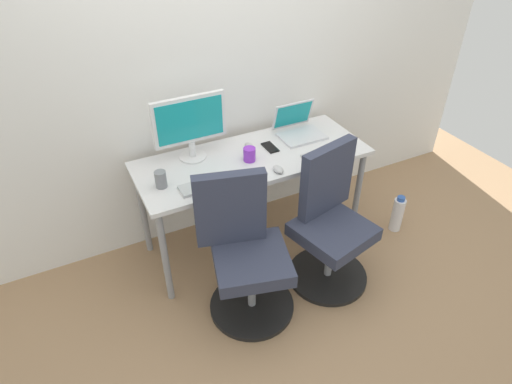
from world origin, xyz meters
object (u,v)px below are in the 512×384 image
office_chair_left (245,254)px  desktop_monitor (190,124)px  water_bottle_on_floor (397,214)px  open_laptop (298,127)px  coffee_mug (249,154)px  office_chair_right (330,224)px

office_chair_left → desktop_monitor: size_ratio=1.96×
water_bottle_on_floor → desktop_monitor: size_ratio=0.65×
open_laptop → water_bottle_on_floor: bearing=-39.2°
open_laptop → coffee_mug: bearing=-160.6°
water_bottle_on_floor → coffee_mug: bearing=162.5°
office_chair_right → coffee_mug: office_chair_right is taller
office_chair_right → open_laptop: bearing=79.2°
office_chair_left → office_chair_right: size_ratio=1.00×
office_chair_left → water_bottle_on_floor: (1.36, 0.13, -0.28)m
office_chair_right → desktop_monitor: desktop_monitor is taller
coffee_mug → water_bottle_on_floor: bearing=-17.5°
open_laptop → coffee_mug: open_laptop is taller
coffee_mug → desktop_monitor: bearing=147.7°
office_chair_right → open_laptop: open_laptop is taller
water_bottle_on_floor → desktop_monitor: bearing=158.8°
desktop_monitor → open_laptop: desktop_monitor is taller
office_chair_left → desktop_monitor: 0.89m
office_chair_left → office_chair_right: (0.61, 0.00, 0.00)m
office_chair_right → water_bottle_on_floor: bearing=9.7°
water_bottle_on_floor → open_laptop: bearing=140.8°
office_chair_left → desktop_monitor: (-0.05, 0.67, 0.57)m
office_chair_left → coffee_mug: (0.27, 0.47, 0.37)m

